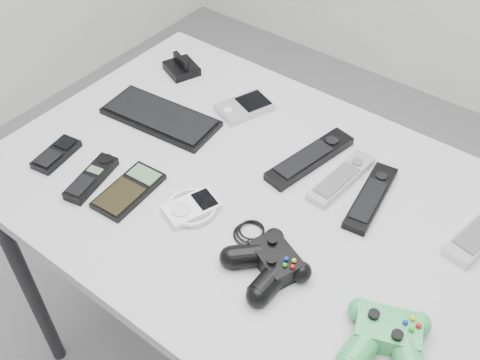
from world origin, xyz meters
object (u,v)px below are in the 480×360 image
Objects in this scene: cordless_handset at (91,178)px; calculator at (129,190)px; remote_silver_a at (342,178)px; mp3_player at (192,207)px; mobile_phone at (56,154)px; controller_black at (269,262)px; remote_black_b at (371,197)px; controller_green at (387,338)px; pda at (245,106)px; remote_black_a at (310,158)px; desk at (267,219)px; pda_keyboard at (160,117)px.

cordless_handset is 0.09m from calculator.
remote_silver_a reaches higher than calculator.
remote_silver_a is 0.32m from mp3_player.
mobile_phone is 0.81× the size of cordless_handset.
cordless_handset is at bearing -168.29° from calculator.
remote_silver_a is 0.80× the size of controller_black.
mp3_player is at bearing -122.15° from remote_silver_a.
remote_silver_a is at bearing 25.32° from cordless_handset.
remote_black_b is at bearing 62.34° from mp3_player.
calculator is at bearing 159.56° from controller_green.
pda is 1.12× the size of mobile_phone.
controller_black is (0.21, -0.02, 0.01)m from mp3_player.
remote_black_a reaches higher than mobile_phone.
mp3_player is (0.34, 0.06, 0.00)m from mobile_phone.
mobile_phone and mp3_player have the same top height.
remote_black_a is 0.29m from mp3_player.
pda_keyboard is (-0.35, 0.05, 0.08)m from desk.
cordless_handset reaches higher than pda.
desk is at bearing -120.76° from remote_silver_a.
controller_black reaches higher than remote_black_a.
mobile_phone is at bearing -116.66° from pda_keyboard.
remote_black_a is (0.36, 0.09, 0.00)m from pda_keyboard.
controller_green reaches higher than remote_silver_a.
controller_black is (0.34, 0.02, 0.02)m from calculator.
pda_keyboard is 0.37m from remote_black_a.
controller_green reaches higher than controller_black.
cordless_handset reaches higher than remote_silver_a.
remote_black_b is 0.37m from mp3_player.
pda reaches higher than pda_keyboard.
desk is at bearing 71.43° from mp3_player.
remote_black_b is (0.39, -0.08, -0.00)m from pda.
desk is 8.46× the size of cordless_handset.
cordless_handset is at bearing -11.60° from mobile_phone.
controller_black reaches higher than mobile_phone.
remote_black_b is at bearing 31.16° from calculator.
mobile_phone is (-0.54, -0.32, -0.00)m from remote_silver_a.
controller_black is (0.32, -0.35, 0.01)m from pda.
cordless_handset is 0.67m from controller_green.
remote_black_a is 1.47× the size of controller_green.
desk is 0.18m from mp3_player.
desk is at bearing -13.88° from pda_keyboard.
mobile_phone is 0.79m from controller_green.
mp3_player is 0.69× the size of controller_green.
controller_black is (0.55, 0.04, 0.01)m from mobile_phone.
calculator is (0.21, 0.02, -0.00)m from mobile_phone.
pda and remote_silver_a have the same top height.
mp3_player reaches higher than desk.
controller_green is at bearing -65.84° from remote_black_b.
pda is 0.32m from remote_silver_a.
pda_keyboard is 2.59× the size of mp3_player.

